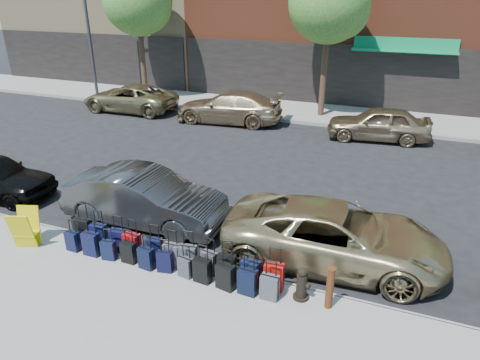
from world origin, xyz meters
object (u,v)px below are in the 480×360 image
at_px(bollard, 330,287).
at_px(car_near_1, 145,198).
at_px(suitcase_front_5, 172,255).
at_px(streetlight, 90,16).
at_px(car_far_1, 229,107).
at_px(fire_hydrant, 302,284).
at_px(display_rack, 26,228).
at_px(car_far_0, 130,98).
at_px(tree_left, 140,2).
at_px(car_near_2, 334,235).
at_px(car_far_2, 378,123).
at_px(tree_center, 332,4).

xyz_separation_m(bollard, car_near_1, (-5.49, 1.83, 0.12)).
bearing_deg(suitcase_front_5, streetlight, 131.06).
bearing_deg(car_far_1, fire_hydrant, 24.07).
xyz_separation_m(fire_hydrant, car_far_1, (-6.67, 11.84, 0.27)).
height_order(display_rack, car_far_1, car_far_1).
height_order(bollard, car_far_1, car_far_1).
relative_size(bollard, car_near_1, 0.20).
relative_size(streetlight, bollard, 8.52).
bearing_deg(car_near_1, car_far_0, 35.46).
height_order(tree_left, car_near_2, tree_left).
distance_m(bollard, car_far_0, 17.67).
relative_size(car_far_0, car_far_2, 1.19).
relative_size(bollard, car_near_2, 0.18).
height_order(display_rack, car_near_2, car_near_2).
bearing_deg(fire_hydrant, suitcase_front_5, -165.76).
bearing_deg(suitcase_front_5, fire_hydrant, -2.64).
xyz_separation_m(car_near_2, car_far_1, (-7.00, 10.04, 0.03)).
bearing_deg(car_near_1, tree_left, 31.30).
height_order(suitcase_front_5, car_near_2, car_near_2).
xyz_separation_m(tree_left, car_near_1, (8.07, -12.58, -4.65)).
bearing_deg(car_far_1, car_far_2, 83.90).
height_order(streetlight, car_far_0, streetlight).
bearing_deg(streetlight, fire_hydrant, -40.61).
relative_size(fire_hydrant, bollard, 0.79).
height_order(car_near_1, car_far_2, car_near_1).
xyz_separation_m(display_rack, car_near_2, (7.17, 2.36, 0.09)).
relative_size(fire_hydrant, car_near_1, 0.16).
bearing_deg(streetlight, car_far_2, -6.64).
height_order(tree_left, bollard, tree_left).
bearing_deg(car_far_2, car_far_0, -98.01).
xyz_separation_m(tree_left, streetlight, (-2.94, -0.70, -0.75)).
bearing_deg(car_far_0, display_rack, 22.80).
bearing_deg(streetlight, car_far_0, -27.44).
relative_size(tree_left, streetlight, 0.91).
distance_m(tree_left, tree_center, 10.50).
xyz_separation_m(display_rack, car_far_0, (-5.62, 12.42, 0.08)).
distance_m(suitcase_front_5, car_far_2, 12.23).
xyz_separation_m(tree_left, car_near_2, (13.30, -12.55, -4.69)).
relative_size(tree_left, tree_center, 1.00).
distance_m(tree_center, car_far_1, 6.75).
relative_size(car_far_0, car_far_1, 0.98).
height_order(streetlight, display_rack, streetlight).
height_order(car_near_1, car_far_0, car_near_1).
bearing_deg(car_near_1, bollard, -109.78).
distance_m(tree_center, car_far_2, 6.08).
distance_m(tree_center, car_far_0, 11.32).
bearing_deg(tree_center, display_rack, -106.33).
distance_m(tree_left, car_far_2, 14.42).
relative_size(tree_center, suitcase_front_5, 7.92).
bearing_deg(suitcase_front_5, display_rack, -173.49).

